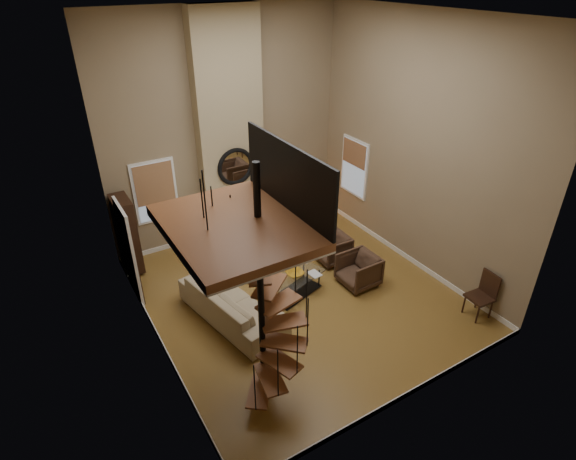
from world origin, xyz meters
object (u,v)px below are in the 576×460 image
hutch (127,234)px  floor_lamp (213,211)px  sofa (231,303)px  coffee_table (296,283)px  armchair_far (361,269)px  side_chair (484,293)px  armchair_near (334,247)px  accent_lamp (290,212)px

hutch → floor_lamp: 2.00m
sofa → coffee_table: 1.53m
armchair_far → floor_lamp: (-2.44, 2.31, 1.06)m
sofa → side_chair: size_ratio=2.51×
armchair_near → hutch: bearing=-114.6°
floor_lamp → side_chair: (3.84, -4.40, -0.89)m
hutch → armchair_near: 4.76m
hutch → floor_lamp: bearing=-24.8°
armchair_near → accent_lamp: 2.28m
armchair_near → floor_lamp: size_ratio=0.44×
armchair_near → floor_lamp: floor_lamp is taller
armchair_far → coffee_table: bearing=-106.1°
side_chair → floor_lamp: bearing=131.1°
hutch → floor_lamp: hutch is taller
armchair_near → armchair_far: (-0.03, -1.04, 0.00)m
floor_lamp → accent_lamp: size_ratio=3.14×
accent_lamp → side_chair: side_chair is taller
armchair_far → accent_lamp: armchair_far is taller
sofa → accent_lamp: sofa is taller
hutch → side_chair: 7.66m
hutch → coffee_table: bearing=-44.6°
hutch → coffee_table: size_ratio=1.27×
hutch → armchair_far: hutch is taller
armchair_far → side_chair: size_ratio=0.82×
sofa → coffee_table: size_ratio=1.76×
armchair_far → sofa: bearing=-97.6°
armchair_near → coffee_table: 1.60m
armchair_near → accent_lamp: size_ratio=1.37×
coffee_table → floor_lamp: 2.43m
hutch → side_chair: size_ratio=1.81×
floor_lamp → accent_lamp: (2.62, 0.99, -1.16)m
armchair_far → side_chair: 2.52m
armchair_near → side_chair: bearing=25.4°
hutch → sofa: size_ratio=0.72×
armchair_far → floor_lamp: bearing=-134.1°
accent_lamp → side_chair: bearing=-77.3°
side_chair → armchair_near: bearing=113.7°
accent_lamp → floor_lamp: bearing=-159.2°
sofa → floor_lamp: size_ratio=1.44×
armchair_far → coffee_table: 1.50m
floor_lamp → side_chair: bearing=-48.9°
armchair_near → floor_lamp: (-2.47, 1.28, 1.06)m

